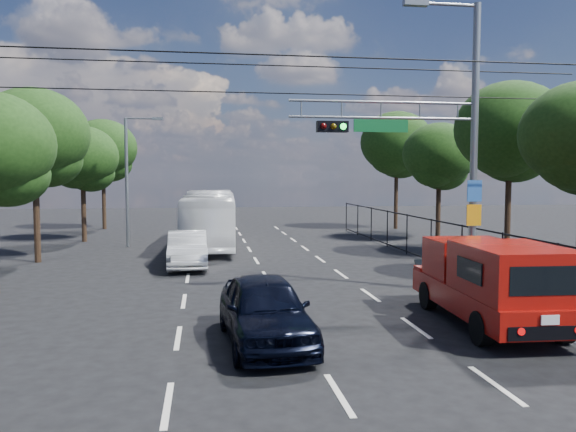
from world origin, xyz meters
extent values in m
plane|color=black|center=(0.00, 0.00, 0.00)|extent=(120.00, 120.00, 0.00)
cube|color=beige|center=(-3.00, 0.00, 0.01)|extent=(0.12, 2.00, 0.01)
cube|color=beige|center=(-3.00, 4.00, 0.01)|extent=(0.12, 2.00, 0.01)
cube|color=beige|center=(-3.00, 8.00, 0.01)|extent=(0.12, 2.00, 0.01)
cube|color=beige|center=(-3.00, 12.00, 0.01)|extent=(0.12, 2.00, 0.01)
cube|color=beige|center=(-3.00, 16.00, 0.01)|extent=(0.12, 2.00, 0.01)
cube|color=beige|center=(-3.00, 20.00, 0.01)|extent=(0.12, 2.00, 0.01)
cube|color=beige|center=(-3.00, 24.00, 0.01)|extent=(0.12, 2.00, 0.01)
cube|color=beige|center=(-3.00, 28.00, 0.01)|extent=(0.12, 2.00, 0.01)
cube|color=beige|center=(-3.00, 32.00, 0.01)|extent=(0.12, 2.00, 0.01)
cube|color=beige|center=(0.00, 0.00, 0.01)|extent=(0.12, 2.00, 0.01)
cube|color=beige|center=(0.00, 4.00, 0.01)|extent=(0.12, 2.00, 0.01)
cube|color=beige|center=(0.00, 8.00, 0.01)|extent=(0.12, 2.00, 0.01)
cube|color=beige|center=(0.00, 12.00, 0.01)|extent=(0.12, 2.00, 0.01)
cube|color=beige|center=(0.00, 16.00, 0.01)|extent=(0.12, 2.00, 0.01)
cube|color=beige|center=(0.00, 20.00, 0.01)|extent=(0.12, 2.00, 0.01)
cube|color=beige|center=(0.00, 24.00, 0.01)|extent=(0.12, 2.00, 0.01)
cube|color=beige|center=(0.00, 28.00, 0.01)|extent=(0.12, 2.00, 0.01)
cube|color=beige|center=(0.00, 32.00, 0.01)|extent=(0.12, 2.00, 0.01)
cube|color=beige|center=(3.00, 0.00, 0.01)|extent=(0.12, 2.00, 0.01)
cube|color=beige|center=(3.00, 4.00, 0.01)|extent=(0.12, 2.00, 0.01)
cube|color=beige|center=(3.00, 8.00, 0.01)|extent=(0.12, 2.00, 0.01)
cube|color=beige|center=(3.00, 12.00, 0.01)|extent=(0.12, 2.00, 0.01)
cube|color=beige|center=(3.00, 16.00, 0.01)|extent=(0.12, 2.00, 0.01)
cube|color=beige|center=(3.00, 20.00, 0.01)|extent=(0.12, 2.00, 0.01)
cube|color=beige|center=(3.00, 24.00, 0.01)|extent=(0.12, 2.00, 0.01)
cube|color=beige|center=(3.00, 28.00, 0.01)|extent=(0.12, 2.00, 0.01)
cube|color=beige|center=(3.00, 32.00, 0.01)|extent=(0.12, 2.00, 0.01)
cylinder|color=slate|center=(6.50, 8.00, 4.75)|extent=(0.24, 0.24, 9.50)
cylinder|color=slate|center=(5.50, 8.00, 9.40)|extent=(2.00, 0.10, 0.10)
cube|color=slate|center=(4.40, 8.00, 9.40)|extent=(0.80, 0.25, 0.18)
cylinder|color=slate|center=(3.40, 8.00, 6.25)|extent=(6.20, 0.08, 0.08)
cylinder|color=slate|center=(3.40, 8.00, 5.75)|extent=(6.20, 0.08, 0.08)
cube|color=black|center=(1.70, 8.00, 5.45)|extent=(1.00, 0.28, 0.35)
sphere|color=#3F0505|center=(1.38, 7.85, 5.45)|extent=(0.20, 0.20, 0.20)
sphere|color=#4C3805|center=(1.70, 7.85, 5.45)|extent=(0.20, 0.20, 0.20)
sphere|color=#0CE533|center=(2.02, 7.85, 5.45)|extent=(0.20, 0.20, 0.20)
cube|color=#0C5726|center=(3.30, 8.00, 5.50)|extent=(1.80, 0.05, 0.40)
cube|color=#265EB5|center=(6.48, 7.86, 3.40)|extent=(0.50, 0.04, 0.70)
cube|color=orange|center=(6.48, 7.86, 2.60)|extent=(0.50, 0.04, 0.70)
cylinder|color=slate|center=(5.90, 8.00, 6.00)|extent=(0.05, 0.05, 0.50)
cylinder|color=slate|center=(4.60, 8.00, 6.00)|extent=(0.05, 0.05, 0.50)
cylinder|color=slate|center=(3.30, 8.00, 6.00)|extent=(0.05, 0.05, 0.50)
cylinder|color=slate|center=(2.00, 8.00, 6.00)|extent=(0.05, 0.05, 0.50)
cylinder|color=slate|center=(0.70, 8.00, 6.00)|extent=(0.05, 0.05, 0.50)
cylinder|color=slate|center=(-6.50, 22.00, 3.50)|extent=(0.18, 0.18, 7.00)
cylinder|color=slate|center=(-5.70, 22.00, 7.00)|extent=(1.60, 0.09, 0.09)
cube|color=slate|center=(-4.80, 22.00, 7.00)|extent=(0.60, 0.22, 0.15)
cylinder|color=black|center=(0.00, 6.00, 7.20)|extent=(22.00, 0.04, 0.04)
cylinder|color=black|center=(0.00, 9.50, 7.60)|extent=(22.00, 0.04, 0.04)
cylinder|color=black|center=(0.00, 11.00, 6.90)|extent=(22.00, 0.04, 0.04)
cube|color=black|center=(7.60, 12.00, 1.95)|extent=(0.04, 34.00, 0.06)
cube|color=black|center=(7.60, 12.00, 0.15)|extent=(0.04, 34.00, 0.06)
cylinder|color=black|center=(7.60, 5.00, 1.00)|extent=(0.06, 0.06, 2.00)
cylinder|color=black|center=(7.60, 8.00, 1.00)|extent=(0.06, 0.06, 2.00)
cylinder|color=black|center=(7.60, 11.00, 1.00)|extent=(0.06, 0.06, 2.00)
cylinder|color=black|center=(7.60, 14.00, 1.00)|extent=(0.06, 0.06, 2.00)
cylinder|color=black|center=(7.60, 17.00, 1.00)|extent=(0.06, 0.06, 2.00)
cylinder|color=black|center=(7.60, 20.00, 1.00)|extent=(0.06, 0.06, 2.00)
cylinder|color=black|center=(7.60, 23.00, 1.00)|extent=(0.06, 0.06, 2.00)
cylinder|color=black|center=(7.60, 26.00, 1.00)|extent=(0.06, 0.06, 2.00)
cylinder|color=black|center=(7.60, 29.00, 1.00)|extent=(0.06, 0.06, 2.00)
cylinder|color=black|center=(11.80, 15.00, 2.38)|extent=(0.28, 0.28, 4.76)
ellipsoid|color=black|center=(11.80, 15.00, 6.12)|extent=(5.10, 5.10, 4.33)
ellipsoid|color=black|center=(12.20, 15.30, 4.93)|extent=(3.40, 3.40, 2.72)
ellipsoid|color=black|center=(11.45, 14.80, 5.10)|extent=(3.23, 3.23, 2.58)
cylinder|color=black|center=(11.40, 22.00, 2.02)|extent=(0.28, 0.28, 4.03)
ellipsoid|color=black|center=(11.40, 22.00, 5.18)|extent=(4.32, 4.32, 3.67)
ellipsoid|color=black|center=(11.80, 22.30, 4.18)|extent=(2.88, 2.88, 2.30)
ellipsoid|color=black|center=(11.05, 21.80, 4.32)|extent=(2.74, 2.74, 2.19)
cylinder|color=black|center=(11.60, 30.00, 2.46)|extent=(0.28, 0.28, 4.93)
ellipsoid|color=black|center=(11.60, 30.00, 6.34)|extent=(5.28, 5.28, 4.49)
ellipsoid|color=black|center=(12.00, 30.30, 5.10)|extent=(3.52, 3.52, 2.82)
ellipsoid|color=black|center=(11.25, 29.80, 5.28)|extent=(3.34, 3.34, 2.68)
ellipsoid|color=black|center=(-8.80, 10.30, 3.94)|extent=(2.72, 2.72, 2.18)
cylinder|color=black|center=(-9.80, 17.00, 2.24)|extent=(0.28, 0.28, 4.48)
ellipsoid|color=black|center=(-9.80, 17.00, 5.76)|extent=(4.80, 4.80, 4.08)
ellipsoid|color=black|center=(-9.40, 17.30, 4.64)|extent=(3.20, 3.20, 2.56)
ellipsoid|color=black|center=(-10.15, 16.80, 4.80)|extent=(3.04, 3.04, 2.43)
cylinder|color=black|center=(-9.40, 25.00, 1.96)|extent=(0.28, 0.28, 3.92)
ellipsoid|color=black|center=(-9.40, 25.00, 5.04)|extent=(4.20, 4.20, 3.57)
ellipsoid|color=black|center=(-9.00, 25.30, 4.06)|extent=(2.80, 2.80, 2.24)
ellipsoid|color=black|center=(-9.75, 24.80, 4.20)|extent=(2.66, 2.66, 2.13)
cylinder|color=black|center=(-9.60, 33.00, 2.30)|extent=(0.28, 0.28, 4.59)
ellipsoid|color=black|center=(-9.60, 33.00, 5.90)|extent=(4.92, 4.92, 4.18)
ellipsoid|color=black|center=(-9.20, 33.30, 4.76)|extent=(3.28, 3.28, 2.62)
ellipsoid|color=black|center=(-9.95, 32.80, 4.92)|extent=(3.12, 3.12, 2.49)
cylinder|color=black|center=(4.12, 5.89, 0.40)|extent=(0.34, 0.82, 0.80)
cylinder|color=black|center=(6.07, 5.79, 0.40)|extent=(0.34, 0.82, 0.80)
cylinder|color=black|center=(3.93, 2.33, 0.40)|extent=(0.34, 0.82, 0.80)
cylinder|color=black|center=(5.88, 2.23, 0.40)|extent=(0.34, 0.82, 0.80)
cube|color=maroon|center=(5.00, 4.06, 0.71)|extent=(2.48, 5.85, 0.64)
cube|color=maroon|center=(5.13, 6.65, 0.80)|extent=(2.16, 0.74, 0.63)
cube|color=black|center=(5.15, 6.96, 1.09)|extent=(1.98, 0.56, 0.35)
cube|color=maroon|center=(5.07, 5.38, 1.55)|extent=(2.16, 1.89, 1.09)
cube|color=black|center=(5.02, 4.52, 1.61)|extent=(1.78, 0.15, 0.63)
cube|color=maroon|center=(4.93, 2.80, 1.63)|extent=(2.29, 3.04, 1.21)
cube|color=black|center=(6.01, 2.74, 1.67)|extent=(0.12, 1.38, 0.52)
cube|color=black|center=(3.86, 2.86, 1.67)|extent=(0.12, 1.38, 0.52)
cube|color=black|center=(4.86, 1.35, 1.67)|extent=(1.67, 0.14, 0.63)
cube|color=black|center=(4.85, 1.22, 0.57)|extent=(1.84, 0.19, 0.30)
cube|color=silver|center=(4.85, 1.17, 0.86)|extent=(0.40, 0.06, 0.21)
imported|color=black|center=(-0.98, 3.24, 0.79)|extent=(2.17, 4.76, 1.58)
imported|color=white|center=(-2.00, 21.61, 1.56)|extent=(3.12, 11.28, 3.11)
imported|color=silver|center=(-3.08, 14.67, 0.76)|extent=(1.74, 4.66, 1.52)
camera|label=1|loc=(-2.34, -9.51, 3.90)|focal=35.00mm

